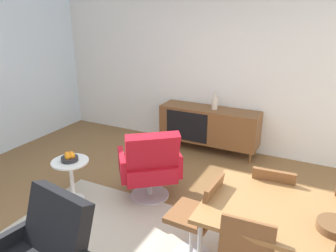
{
  "coord_description": "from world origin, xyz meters",
  "views": [
    {
      "loc": [
        1.46,
        -2.45,
        2.22
      ],
      "look_at": [
        -0.11,
        0.64,
        0.97
      ],
      "focal_mm": 34.99,
      "sensor_mm": 36.0,
      "label": 1
    }
  ],
  "objects": [
    {
      "name": "side_table_round",
      "position": [
        -1.17,
        0.15,
        0.32
      ],
      "size": [
        0.44,
        0.44,
        0.52
      ],
      "color": "white",
      "rests_on": "ground_plane"
    },
    {
      "name": "wooden_bowl_on_table",
      "position": [
        1.64,
        -0.19,
        0.77
      ],
      "size": [
        0.26,
        0.26,
        0.06
      ],
      "primitive_type": "cylinder",
      "color": "brown",
      "rests_on": "dining_table"
    },
    {
      "name": "fruit_bowl",
      "position": [
        -1.17,
        0.15,
        0.56
      ],
      "size": [
        0.2,
        0.2,
        0.11
      ],
      "color": "#262628",
      "rests_on": "side_table_round"
    },
    {
      "name": "sideboard",
      "position": [
        -0.21,
        2.3,
        0.44
      ],
      "size": [
        1.6,
        0.45,
        0.72
      ],
      "color": "brown",
      "rests_on": "ground_plane"
    },
    {
      "name": "area_rug",
      "position": [
        -0.32,
        -0.29,
        0.0
      ],
      "size": [
        2.2,
        1.7,
        0.01
      ],
      "primitive_type": "cube",
      "color": "#B7AD99",
      "rests_on": "ground_plane"
    },
    {
      "name": "vase_cobalt",
      "position": [
        -0.13,
        2.3,
        0.82
      ],
      "size": [
        0.1,
        0.1,
        0.29
      ],
      "color": "beige",
      "rests_on": "sideboard"
    },
    {
      "name": "dining_table",
      "position": [
        1.46,
        -0.1,
        0.7
      ],
      "size": [
        1.6,
        0.9,
        0.74
      ],
      "color": "olive",
      "rests_on": "ground_plane"
    },
    {
      "name": "ground_plane",
      "position": [
        0.0,
        0.0,
        0.0
      ],
      "size": [
        8.32,
        8.32,
        0.0
      ],
      "primitive_type": "plane",
      "color": "brown"
    },
    {
      "name": "lounge_chair_red",
      "position": [
        -0.33,
        0.59,
        0.47
      ],
      "size": [
        0.91,
        0.9,
        0.95
      ],
      "color": "red",
      "rests_on": "ground_plane"
    },
    {
      "name": "dining_chair_near_window",
      "position": [
        0.57,
        -0.1,
        0.47
      ],
      "size": [
        0.44,
        0.42,
        0.86
      ],
      "color": "brown",
      "rests_on": "ground_plane"
    },
    {
      "name": "dining_chair_back_left",
      "position": [
        1.11,
        0.46,
        0.47
      ],
      "size": [
        0.43,
        0.45,
        0.86
      ],
      "color": "brown",
      "rests_on": "ground_plane"
    },
    {
      "name": "wall_back",
      "position": [
        0.0,
        2.6,
        1.4
      ],
      "size": [
        6.8,
        0.12,
        2.8
      ],
      "primitive_type": "cube",
      "color": "white",
      "rests_on": "ground_plane"
    }
  ]
}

